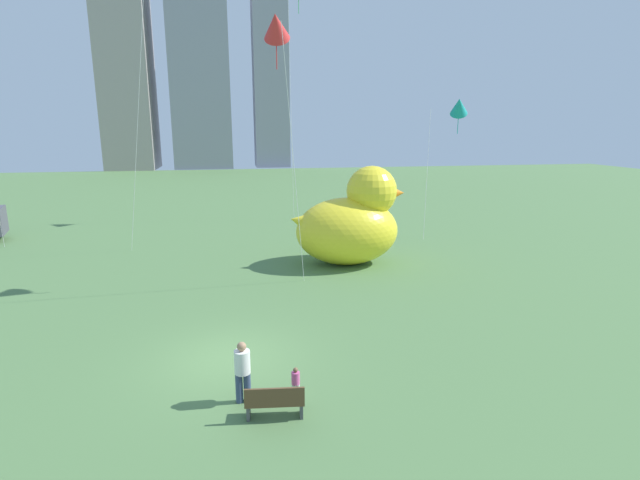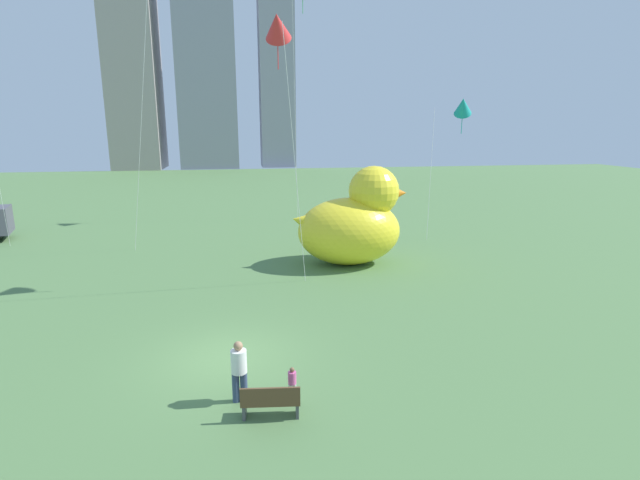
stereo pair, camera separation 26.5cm
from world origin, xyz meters
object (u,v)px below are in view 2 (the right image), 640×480
at_px(park_bench, 271,401).
at_px(giant_inflatable_duck, 353,223).
at_px(kite_red, 278,27).
at_px(person_child, 292,382).
at_px(person_adult, 239,369).
at_px(kite_teal, 463,106).

relative_size(park_bench, giant_inflatable_duck, 0.24).
bearing_deg(park_bench, kite_red, 83.18).
xyz_separation_m(park_bench, person_child, (0.63, 0.78, 0.04)).
distance_m(park_bench, person_child, 1.00).
bearing_deg(giant_inflatable_duck, person_adult, -115.92).
bearing_deg(kite_teal, giant_inflatable_duck, -146.64).
height_order(person_adult, kite_teal, kite_teal).
bearing_deg(person_adult, person_child, -5.23).
distance_m(person_child, giant_inflatable_duck, 13.46).
height_order(giant_inflatable_duck, kite_red, kite_red).
distance_m(park_bench, kite_red, 15.13).
relative_size(giant_inflatable_duck, kite_red, 0.52).
distance_m(person_adult, kite_red, 14.25).
bearing_deg(person_child, kite_teal, 54.21).
bearing_deg(giant_inflatable_duck, park_bench, -111.64).
xyz_separation_m(park_bench, kite_teal, (13.60, 18.78, 7.87)).
height_order(park_bench, person_child, person_child).
relative_size(person_adult, giant_inflatable_duck, 0.27).
bearing_deg(giant_inflatable_duck, kite_teal, 33.36).
distance_m(person_child, kite_red, 14.52).
xyz_separation_m(person_adult, person_child, (1.37, -0.13, -0.43)).
relative_size(park_bench, person_child, 1.66).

